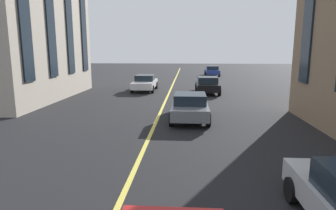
% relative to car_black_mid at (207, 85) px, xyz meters
% --- Properties ---
extents(lane_centre_line, '(80.00, 0.16, 0.01)m').
position_rel_car_black_mid_xyz_m(lane_centre_line, '(-6.28, 3.19, -0.70)').
color(lane_centre_line, '#D8C64C').
rests_on(lane_centre_line, ground_plane).
extents(car_black_mid, '(4.40, 1.95, 1.37)m').
position_rel_car_black_mid_xyz_m(car_black_mid, '(0.00, 0.00, 0.00)').
color(car_black_mid, black).
rests_on(car_black_mid, ground_plane).
extents(car_blue_near, '(4.40, 1.95, 1.37)m').
position_rel_car_black_mid_xyz_m(car_blue_near, '(16.70, -1.71, 0.00)').
color(car_blue_near, navy).
rests_on(car_blue_near, ground_plane).
extents(car_grey_parked_a, '(4.40, 1.95, 1.37)m').
position_rel_car_black_mid_xyz_m(car_grey_parked_a, '(-9.55, 1.51, 0.00)').
color(car_grey_parked_a, slate).
rests_on(car_grey_parked_a, ground_plane).
extents(car_white_far, '(4.40, 1.95, 1.37)m').
position_rel_car_black_mid_xyz_m(car_white_far, '(1.15, 5.42, 0.00)').
color(car_white_far, silver).
rests_on(car_white_far, ground_plane).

